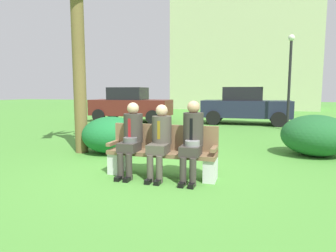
{
  "coord_description": "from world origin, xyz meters",
  "views": [
    {
      "loc": [
        1.83,
        -4.97,
        1.49
      ],
      "look_at": [
        0.26,
        0.16,
        0.85
      ],
      "focal_mm": 31.04,
      "sensor_mm": 36.0,
      "label": 1
    }
  ],
  "objects_px": {
    "shrub_mid_lawn": "(316,135)",
    "parked_car_near": "(130,105)",
    "park_bench": "(162,152)",
    "seated_man_left": "(131,135)",
    "seated_man_middle": "(160,137)",
    "street_lamp": "(290,72)",
    "parked_car_far": "(245,106)",
    "building_backdrop": "(244,25)",
    "seated_man_right": "(192,137)",
    "shrub_near_bench": "(111,135)"
  },
  "relations": [
    {
      "from": "shrub_mid_lawn",
      "to": "parked_car_far",
      "type": "relative_size",
      "value": 0.39
    },
    {
      "from": "parked_car_near",
      "to": "parked_car_far",
      "type": "distance_m",
      "value": 5.47
    },
    {
      "from": "shrub_mid_lawn",
      "to": "seated_man_middle",
      "type": "bearing_deg",
      "value": -137.08
    },
    {
      "from": "seated_man_right",
      "to": "building_backdrop",
      "type": "xyz_separation_m",
      "value": [
        -0.26,
        21.87,
        6.44
      ]
    },
    {
      "from": "seated_man_middle",
      "to": "street_lamp",
      "type": "height_order",
      "value": "street_lamp"
    },
    {
      "from": "park_bench",
      "to": "seated_man_middle",
      "type": "xyz_separation_m",
      "value": [
        0.0,
        -0.13,
        0.29
      ]
    },
    {
      "from": "shrub_mid_lawn",
      "to": "building_backdrop",
      "type": "xyz_separation_m",
      "value": [
        -2.6,
        19.18,
        6.7
      ]
    },
    {
      "from": "park_bench",
      "to": "shrub_near_bench",
      "type": "relative_size",
      "value": 1.36
    },
    {
      "from": "park_bench",
      "to": "shrub_near_bench",
      "type": "distance_m",
      "value": 2.31
    },
    {
      "from": "parked_car_far",
      "to": "street_lamp",
      "type": "relative_size",
      "value": 1.09
    },
    {
      "from": "seated_man_right",
      "to": "shrub_mid_lawn",
      "type": "distance_m",
      "value": 3.58
    },
    {
      "from": "shrub_near_bench",
      "to": "shrub_mid_lawn",
      "type": "xyz_separation_m",
      "value": [
        4.69,
        1.1,
        0.04
      ]
    },
    {
      "from": "shrub_near_bench",
      "to": "street_lamp",
      "type": "xyz_separation_m",
      "value": [
        4.52,
        5.82,
        1.77
      ]
    },
    {
      "from": "parked_car_near",
      "to": "building_backdrop",
      "type": "distance_m",
      "value": 15.54
    },
    {
      "from": "parked_car_near",
      "to": "street_lamp",
      "type": "distance_m",
      "value": 7.34
    },
    {
      "from": "seated_man_right",
      "to": "parked_car_far",
      "type": "xyz_separation_m",
      "value": [
        0.5,
        8.99,
        0.1
      ]
    },
    {
      "from": "park_bench",
      "to": "seated_man_left",
      "type": "relative_size",
      "value": 1.49
    },
    {
      "from": "seated_man_middle",
      "to": "seated_man_right",
      "type": "distance_m",
      "value": 0.56
    },
    {
      "from": "street_lamp",
      "to": "seated_man_right",
      "type": "bearing_deg",
      "value": -106.35
    },
    {
      "from": "parked_car_far",
      "to": "street_lamp",
      "type": "xyz_separation_m",
      "value": [
        1.67,
        -1.59,
        1.37
      ]
    },
    {
      "from": "seated_man_left",
      "to": "shrub_mid_lawn",
      "type": "bearing_deg",
      "value": 38.14
    },
    {
      "from": "park_bench",
      "to": "building_backdrop",
      "type": "bearing_deg",
      "value": 89.2
    },
    {
      "from": "building_backdrop",
      "to": "seated_man_left",
      "type": "bearing_deg",
      "value": -92.2
    },
    {
      "from": "seated_man_middle",
      "to": "building_backdrop",
      "type": "height_order",
      "value": "building_backdrop"
    },
    {
      "from": "park_bench",
      "to": "seated_man_middle",
      "type": "relative_size",
      "value": 1.52
    },
    {
      "from": "parked_car_far",
      "to": "building_backdrop",
      "type": "xyz_separation_m",
      "value": [
        -0.76,
        12.88,
        6.34
      ]
    },
    {
      "from": "seated_man_right",
      "to": "shrub_near_bench",
      "type": "bearing_deg",
      "value": 145.95
    },
    {
      "from": "seated_man_left",
      "to": "shrub_near_bench",
      "type": "bearing_deg",
      "value": 128.19
    },
    {
      "from": "street_lamp",
      "to": "park_bench",
      "type": "bearing_deg",
      "value": -110.6
    },
    {
      "from": "park_bench",
      "to": "seated_man_left",
      "type": "bearing_deg",
      "value": -166.14
    },
    {
      "from": "park_bench",
      "to": "shrub_near_bench",
      "type": "bearing_deg",
      "value": 140.75
    },
    {
      "from": "shrub_mid_lawn",
      "to": "park_bench",
      "type": "bearing_deg",
      "value": -138.51
    },
    {
      "from": "seated_man_left",
      "to": "building_backdrop",
      "type": "distance_m",
      "value": 22.82
    },
    {
      "from": "building_backdrop",
      "to": "seated_man_right",
      "type": "bearing_deg",
      "value": -89.32
    },
    {
      "from": "shrub_mid_lawn",
      "to": "parked_car_near",
      "type": "xyz_separation_m",
      "value": [
        -7.29,
        5.8,
        0.36
      ]
    },
    {
      "from": "seated_man_left",
      "to": "shrub_near_bench",
      "type": "relative_size",
      "value": 0.92
    },
    {
      "from": "street_lamp",
      "to": "seated_man_left",
      "type": "bearing_deg",
      "value": -113.81
    },
    {
      "from": "shrub_near_bench",
      "to": "parked_car_near",
      "type": "height_order",
      "value": "parked_car_near"
    },
    {
      "from": "seated_man_right",
      "to": "street_lamp",
      "type": "height_order",
      "value": "street_lamp"
    },
    {
      "from": "shrub_mid_lawn",
      "to": "building_backdrop",
      "type": "distance_m",
      "value": 20.48
    },
    {
      "from": "park_bench",
      "to": "parked_car_far",
      "type": "relative_size",
      "value": 0.49
    },
    {
      "from": "shrub_mid_lawn",
      "to": "parked_car_near",
      "type": "bearing_deg",
      "value": 141.51
    },
    {
      "from": "park_bench",
      "to": "shrub_near_bench",
      "type": "xyz_separation_m",
      "value": [
        -1.79,
        1.46,
        0.02
      ]
    },
    {
      "from": "parked_car_far",
      "to": "street_lamp",
      "type": "distance_m",
      "value": 2.68
    },
    {
      "from": "building_backdrop",
      "to": "park_bench",
      "type": "bearing_deg",
      "value": -90.8
    },
    {
      "from": "seated_man_right",
      "to": "park_bench",
      "type": "bearing_deg",
      "value": 167.19
    },
    {
      "from": "seated_man_left",
      "to": "parked_car_near",
      "type": "bearing_deg",
      "value": 114.4
    },
    {
      "from": "park_bench",
      "to": "parked_car_near",
      "type": "relative_size",
      "value": 0.49
    },
    {
      "from": "seated_man_right",
      "to": "parked_car_far",
      "type": "relative_size",
      "value": 0.34
    },
    {
      "from": "seated_man_left",
      "to": "shrub_mid_lawn",
      "type": "distance_m",
      "value": 4.37
    }
  ]
}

